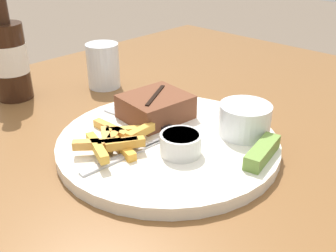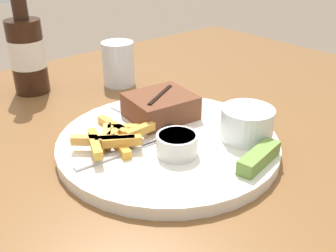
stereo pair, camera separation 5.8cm
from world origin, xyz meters
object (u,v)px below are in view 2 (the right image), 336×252
Objects in this scene: steak_portion at (160,106)px; knife_utensil at (155,123)px; coleslaw_cup at (247,121)px; dinner_plate at (168,143)px; dipping_sauce_cup at (177,143)px; pickle_spear at (259,157)px; drinking_glass at (118,64)px; fork_utensil at (116,155)px; beer_bottle at (27,52)px.

knife_utensil is (-0.02, -0.02, -0.02)m from steak_portion.
dinner_plate is at bearing 140.77° from coleslaw_cup.
dinner_plate is at bearing 65.17° from dipping_sauce_cup.
pickle_spear is 0.41m from drinking_glass.
dinner_plate is 2.45× the size of fork_utensil.
knife_utensil is 1.84× the size of drinking_glass.
fork_utensil is (-0.12, -0.06, -0.02)m from steak_portion.
pickle_spear reaches higher than dinner_plate.
dinner_plate is 0.14m from pickle_spear.
steak_portion reaches higher than dipping_sauce_cup.
beer_bottle reaches higher than dipping_sauce_cup.
drinking_glass is at bearing 89.25° from coleslaw_cup.
dipping_sauce_cup is 0.64× the size of drinking_glass.
drinking_glass reaches higher than dinner_plate.
steak_portion is 0.03m from knife_utensil.
knife_utensil is 0.24m from drinking_glass.
beer_bottle is at bearing 153.07° from drinking_glass.
pickle_spear is at bearing -126.52° from coleslaw_cup.
drinking_glass is at bearing 83.22° from pickle_spear.
fork_utensil is 0.35m from beer_bottle.
fork_utensil is at bearing 155.72° from coleslaw_cup.
knife_utensil is at bearing -145.37° from steak_portion.
drinking_glass is (0.05, 0.40, 0.02)m from pickle_spear.
knife_utensil is (0.10, 0.04, 0.00)m from fork_utensil.
fork_utensil is 0.81× the size of knife_utensil.
pickle_spear is 0.52× the size of knife_utensil.
coleslaw_cup is at bearing 53.48° from pickle_spear.
drinking_glass reaches higher than dipping_sauce_cup.
coleslaw_cup is 0.87× the size of drinking_glass.
steak_portion is (0.04, 0.06, 0.03)m from dinner_plate.
dipping_sauce_cup is 0.35× the size of knife_utensil.
dipping_sauce_cup is at bearing 126.46° from pickle_spear.
knife_utensil is 0.72× the size of beer_bottle.
coleslaw_cup reaches higher than steak_portion.
coleslaw_cup is (0.05, -0.14, 0.01)m from steak_portion.
drinking_glass is at bearing 60.00° from fork_utensil.
beer_bottle is 0.18m from drinking_glass.
drinking_glass is (0.09, 0.27, 0.04)m from dinner_plate.
beer_bottle is (-0.04, 0.39, 0.05)m from dipping_sauce_cup.
dipping_sauce_cup is at bearing -114.83° from dinner_plate.
beer_bottle reaches higher than dinner_plate.
dinner_plate is 2.98× the size of steak_portion.
steak_portion is at bearing -61.77° from knife_utensil.
dipping_sauce_cup is (-0.06, -0.11, -0.00)m from steak_portion.
beer_bottle reaches higher than coleslaw_cup.
coleslaw_cup reaches higher than knife_utensil.
pickle_spear is at bearing -41.61° from fork_utensil.
dinner_plate is 0.05m from knife_utensil.
steak_portion is at bearing 61.90° from dipping_sauce_cup.
beer_bottle is at bearing 96.13° from dipping_sauce_cup.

